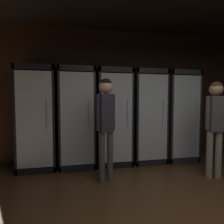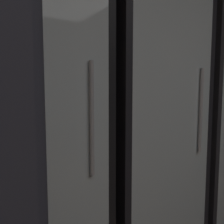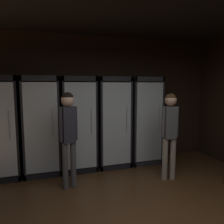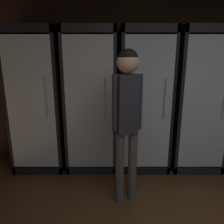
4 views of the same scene
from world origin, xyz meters
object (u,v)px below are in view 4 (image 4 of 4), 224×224
cooler_far_left (39,101)px  shopper_near (126,109)px  cooler_left (91,102)px  cooler_right (196,102)px  cooler_center (143,102)px

cooler_far_left → shopper_near: cooler_far_left is taller
cooler_far_left → shopper_near: size_ratio=1.18×
cooler_left → cooler_right: (1.46, 0.00, -0.01)m
cooler_center → cooler_right: (0.73, 0.00, 0.00)m
cooler_far_left → cooler_center: 1.46m
cooler_right → cooler_far_left: bearing=-180.0°
shopper_near → cooler_right: bearing=39.3°
cooler_far_left → cooler_right: (2.19, 0.00, -0.01)m
cooler_left → cooler_center: size_ratio=1.00×
cooler_left → shopper_near: bearing=-62.7°
cooler_far_left → cooler_right: size_ratio=1.00×
cooler_center → cooler_right: bearing=0.0°
cooler_far_left → cooler_right: bearing=0.0°
cooler_right → shopper_near: bearing=-140.7°
cooler_left → cooler_right: size_ratio=1.00×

